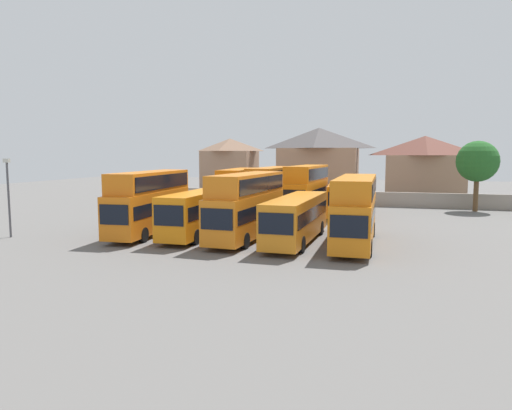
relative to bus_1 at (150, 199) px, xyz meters
The scene contains 16 objects.
ground 19.61m from the bus_1, 65.58° to the left, with size 140.00×140.00×0.00m, color #605E5B.
depot_boundary_wall 26.57m from the bus_1, 72.37° to the left, with size 56.00×0.50×1.80m, color gray.
bus_1 is the anchor object (origin of this frame).
bus_2 4.23m from the bus_1, ahead, with size 2.61×10.20×3.46m.
bus_3 8.12m from the bus_1, ahead, with size 3.12×11.21×4.92m.
bus_4 11.97m from the bus_1, ahead, with size 2.85×11.71×3.28m.
bus_5 16.06m from the bus_1, ahead, with size 2.62×11.95×4.76m.
bus_6 15.35m from the bus_1, 80.33° to the left, with size 3.27×11.34×4.77m.
bus_7 16.44m from the bus_1, 67.63° to the left, with size 3.07×11.85×4.96m.
bus_8 18.18m from the bus_1, 56.55° to the left, with size 3.16×10.94×5.18m.
bus_9 20.68m from the bus_1, 48.76° to the left, with size 3.33×10.90×3.31m.
house_terrace_left 35.38m from the bus_1, 98.61° to the left, with size 7.74×7.28×8.77m.
house_terrace_centre 35.45m from the bus_1, 76.15° to the left, with size 11.53×7.58×10.16m.
house_terrace_right 40.89m from the bus_1, 55.92° to the left, with size 10.58×7.21×8.83m.
tree_left_of_lot 36.26m from the bus_1, 40.02° to the left, with size 4.53×4.53×7.84m.
lamp_post_lot_edge 10.55m from the bus_1, 155.72° to the right, with size 0.50×0.24×6.02m.
Camera 1 is at (10.14, -32.75, 6.32)m, focal length 32.61 mm.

